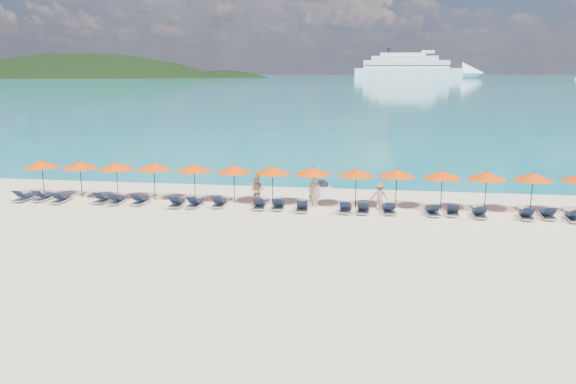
# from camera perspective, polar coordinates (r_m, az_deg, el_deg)

# --- Properties ---
(ground) EXTENTS (1400.00, 1400.00, 0.00)m
(ground) POSITION_cam_1_polar(r_m,az_deg,el_deg) (27.38, -0.92, -3.78)
(ground) COLOR beige
(sea) EXTENTS (1600.00, 1300.00, 0.01)m
(sea) POSITION_cam_1_polar(r_m,az_deg,el_deg) (686.02, 8.20, 11.52)
(sea) COLOR #1FA9B2
(sea) RESTS_ON ground
(headland_main) EXTENTS (374.00, 242.00, 126.50)m
(headland_main) POSITION_cam_1_polar(r_m,az_deg,el_deg) (644.18, -20.00, 7.48)
(headland_main) COLOR black
(headland_main) RESTS_ON ground
(headland_small) EXTENTS (162.00, 126.00, 85.50)m
(headland_small) POSITION_cam_1_polar(r_m,az_deg,el_deg) (607.42, -6.41, 8.18)
(headland_small) COLOR black
(headland_small) RESTS_ON ground
(cruise_ship) EXTENTS (126.74, 23.67, 35.14)m
(cruise_ship) POSITION_cam_1_polar(r_m,az_deg,el_deg) (589.00, 13.20, 12.11)
(cruise_ship) COLOR white
(cruise_ship) RESTS_ON ground
(jetski) EXTENTS (1.46, 2.25, 0.75)m
(jetski) POSITION_cam_1_polar(r_m,az_deg,el_deg) (35.27, 3.52, 0.37)
(jetski) COLOR silver
(jetski) RESTS_ON ground
(beachgoer_a) EXTENTS (0.68, 0.47, 1.79)m
(beachgoer_a) POSITION_cam_1_polar(r_m,az_deg,el_deg) (31.50, 2.69, 0.03)
(beachgoer_a) COLOR tan
(beachgoer_a) RESTS_ON ground
(beachgoer_b) EXTENTS (0.87, 0.52, 1.77)m
(beachgoer_b) POSITION_cam_1_polar(r_m,az_deg,el_deg) (31.88, -3.16, 0.15)
(beachgoer_b) COLOR tan
(beachgoer_b) RESTS_ON ground
(beachgoer_c) EXTENTS (1.02, 0.54, 1.53)m
(beachgoer_c) POSITION_cam_1_polar(r_m,az_deg,el_deg) (31.46, 9.32, -0.38)
(beachgoer_c) COLOR tan
(beachgoer_c) RESTS_ON ground
(umbrella_0) EXTENTS (2.10, 2.10, 2.28)m
(umbrella_0) POSITION_cam_1_polar(r_m,az_deg,el_deg) (37.16, -23.75, 2.64)
(umbrella_0) COLOR black
(umbrella_0) RESTS_ON ground
(umbrella_1) EXTENTS (2.10, 2.10, 2.28)m
(umbrella_1) POSITION_cam_1_polar(r_m,az_deg,el_deg) (35.91, -20.39, 2.61)
(umbrella_1) COLOR black
(umbrella_1) RESTS_ON ground
(umbrella_2) EXTENTS (2.10, 2.10, 2.28)m
(umbrella_2) POSITION_cam_1_polar(r_m,az_deg,el_deg) (34.77, -17.06, 2.54)
(umbrella_2) COLOR black
(umbrella_2) RESTS_ON ground
(umbrella_3) EXTENTS (2.10, 2.10, 2.28)m
(umbrella_3) POSITION_cam_1_polar(r_m,az_deg,el_deg) (34.07, -13.49, 2.56)
(umbrella_3) COLOR black
(umbrella_3) RESTS_ON ground
(umbrella_4) EXTENTS (2.10, 2.10, 2.28)m
(umbrella_4) POSITION_cam_1_polar(r_m,az_deg,el_deg) (33.16, -9.51, 2.47)
(umbrella_4) COLOR black
(umbrella_4) RESTS_ON ground
(umbrella_5) EXTENTS (2.10, 2.10, 2.28)m
(umbrella_5) POSITION_cam_1_polar(r_m,az_deg,el_deg) (32.41, -5.52, 2.35)
(umbrella_5) COLOR black
(umbrella_5) RESTS_ON ground
(umbrella_6) EXTENTS (2.10, 2.10, 2.28)m
(umbrella_6) POSITION_cam_1_polar(r_m,az_deg,el_deg) (31.96, -1.59, 2.26)
(umbrella_6) COLOR black
(umbrella_6) RESTS_ON ground
(umbrella_7) EXTENTS (2.10, 2.10, 2.28)m
(umbrella_7) POSITION_cam_1_polar(r_m,az_deg,el_deg) (31.65, 2.57, 2.16)
(umbrella_7) COLOR black
(umbrella_7) RESTS_ON ground
(umbrella_8) EXTENTS (2.10, 2.10, 2.28)m
(umbrella_8) POSITION_cam_1_polar(r_m,az_deg,el_deg) (31.39, 6.95, 2.00)
(umbrella_8) COLOR black
(umbrella_8) RESTS_ON ground
(umbrella_9) EXTENTS (2.10, 2.10, 2.28)m
(umbrella_9) POSITION_cam_1_polar(r_m,az_deg,el_deg) (31.60, 11.00, 1.93)
(umbrella_9) COLOR black
(umbrella_9) RESTS_ON ground
(umbrella_10) EXTENTS (2.10, 2.10, 2.28)m
(umbrella_10) POSITION_cam_1_polar(r_m,az_deg,el_deg) (31.64, 15.42, 1.72)
(umbrella_10) COLOR black
(umbrella_10) RESTS_ON ground
(umbrella_11) EXTENTS (2.10, 2.10, 2.28)m
(umbrella_11) POSITION_cam_1_polar(r_m,az_deg,el_deg) (32.07, 19.55, 1.59)
(umbrella_11) COLOR black
(umbrella_11) RESTS_ON ground
(umbrella_12) EXTENTS (2.10, 2.10, 2.28)m
(umbrella_12) POSITION_cam_1_polar(r_m,az_deg,el_deg) (32.66, 23.66, 1.45)
(umbrella_12) COLOR black
(umbrella_12) RESTS_ON ground
(lounger_0) EXTENTS (0.69, 1.72, 0.66)m
(lounger_0) POSITION_cam_1_polar(r_m,az_deg,el_deg) (36.68, -25.18, -0.44)
(lounger_0) COLOR silver
(lounger_0) RESTS_ON ground
(lounger_1) EXTENTS (0.71, 1.73, 0.66)m
(lounger_1) POSITION_cam_1_polar(r_m,az_deg,el_deg) (36.23, -23.55, -0.44)
(lounger_1) COLOR silver
(lounger_1) RESTS_ON ground
(lounger_2) EXTENTS (0.70, 1.73, 0.66)m
(lounger_2) POSITION_cam_1_polar(r_m,az_deg,el_deg) (35.34, -22.04, -0.62)
(lounger_2) COLOR silver
(lounger_2) RESTS_ON ground
(lounger_3) EXTENTS (0.67, 1.72, 0.66)m
(lounger_3) POSITION_cam_1_polar(r_m,az_deg,el_deg) (34.48, -18.27, -0.64)
(lounger_3) COLOR silver
(lounger_3) RESTS_ON ground
(lounger_4) EXTENTS (0.72, 1.73, 0.66)m
(lounger_4) POSITION_cam_1_polar(r_m,az_deg,el_deg) (33.91, -16.95, -0.76)
(lounger_4) COLOR silver
(lounger_4) RESTS_ON ground
(lounger_5) EXTENTS (0.65, 1.71, 0.66)m
(lounger_5) POSITION_cam_1_polar(r_m,az_deg,el_deg) (33.44, -14.76, -0.81)
(lounger_5) COLOR silver
(lounger_5) RESTS_ON ground
(lounger_6) EXTENTS (0.68, 1.72, 0.66)m
(lounger_6) POSITION_cam_1_polar(r_m,az_deg,el_deg) (32.35, -11.19, -1.07)
(lounger_6) COLOR silver
(lounger_6) RESTS_ON ground
(lounger_7) EXTENTS (0.67, 1.72, 0.66)m
(lounger_7) POSITION_cam_1_polar(r_m,az_deg,el_deg) (32.12, -9.41, -1.09)
(lounger_7) COLOR silver
(lounger_7) RESTS_ON ground
(lounger_8) EXTENTS (0.64, 1.71, 0.66)m
(lounger_8) POSITION_cam_1_polar(r_m,az_deg,el_deg) (31.99, -6.96, -1.07)
(lounger_8) COLOR silver
(lounger_8) RESTS_ON ground
(lounger_9) EXTENTS (0.77, 1.75, 0.66)m
(lounger_9) POSITION_cam_1_polar(r_m,az_deg,el_deg) (31.36, -2.92, -1.27)
(lounger_9) COLOR silver
(lounger_9) RESTS_ON ground
(lounger_10) EXTENTS (0.70, 1.73, 0.66)m
(lounger_10) POSITION_cam_1_polar(r_m,az_deg,el_deg) (31.22, -0.97, -1.31)
(lounger_10) COLOR silver
(lounger_10) RESTS_ON ground
(lounger_11) EXTENTS (0.76, 1.75, 0.66)m
(lounger_11) POSITION_cam_1_polar(r_m,az_deg,el_deg) (30.77, 1.44, -1.52)
(lounger_11) COLOR silver
(lounger_11) RESTS_ON ground
(lounger_12) EXTENTS (0.67, 1.72, 0.66)m
(lounger_12) POSITION_cam_1_polar(r_m,az_deg,el_deg) (30.67, 5.86, -1.62)
(lounger_12) COLOR silver
(lounger_12) RESTS_ON ground
(lounger_13) EXTENTS (0.70, 1.73, 0.66)m
(lounger_13) POSITION_cam_1_polar(r_m,az_deg,el_deg) (30.65, 7.67, -1.68)
(lounger_13) COLOR silver
(lounger_13) RESTS_ON ground
(lounger_14) EXTENTS (0.79, 1.75, 0.66)m
(lounger_14) POSITION_cam_1_polar(r_m,az_deg,el_deg) (30.79, 10.20, -1.70)
(lounger_14) COLOR silver
(lounger_14) RESTS_ON ground
(lounger_15) EXTENTS (0.78, 1.75, 0.66)m
(lounger_15) POSITION_cam_1_polar(r_m,az_deg,el_deg) (30.90, 14.46, -1.85)
(lounger_15) COLOR silver
(lounger_15) RESTS_ON ground
(lounger_16) EXTENTS (0.79, 1.75, 0.66)m
(lounger_16) POSITION_cam_1_polar(r_m,az_deg,el_deg) (31.20, 16.39, -1.83)
(lounger_16) COLOR silver
(lounger_16) RESTS_ON ground
(lounger_17) EXTENTS (0.64, 1.71, 0.66)m
(lounger_17) POSITION_cam_1_polar(r_m,az_deg,el_deg) (31.15, 18.86, -2.02)
(lounger_17) COLOR silver
(lounger_17) RESTS_ON ground
(lounger_18) EXTENTS (0.79, 1.75, 0.66)m
(lounger_18) POSITION_cam_1_polar(r_m,az_deg,el_deg) (31.70, 23.05, -2.10)
(lounger_18) COLOR silver
(lounger_18) RESTS_ON ground
(lounger_19) EXTENTS (0.74, 1.74, 0.66)m
(lounger_19) POSITION_cam_1_polar(r_m,az_deg,el_deg) (32.24, 24.87, -2.04)
(lounger_19) COLOR silver
(lounger_19) RESTS_ON ground
(lounger_20) EXTENTS (0.74, 1.74, 0.66)m
(lounger_20) POSITION_cam_1_polar(r_m,az_deg,el_deg) (32.25, 27.00, -2.24)
(lounger_20) COLOR silver
(lounger_20) RESTS_ON ground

